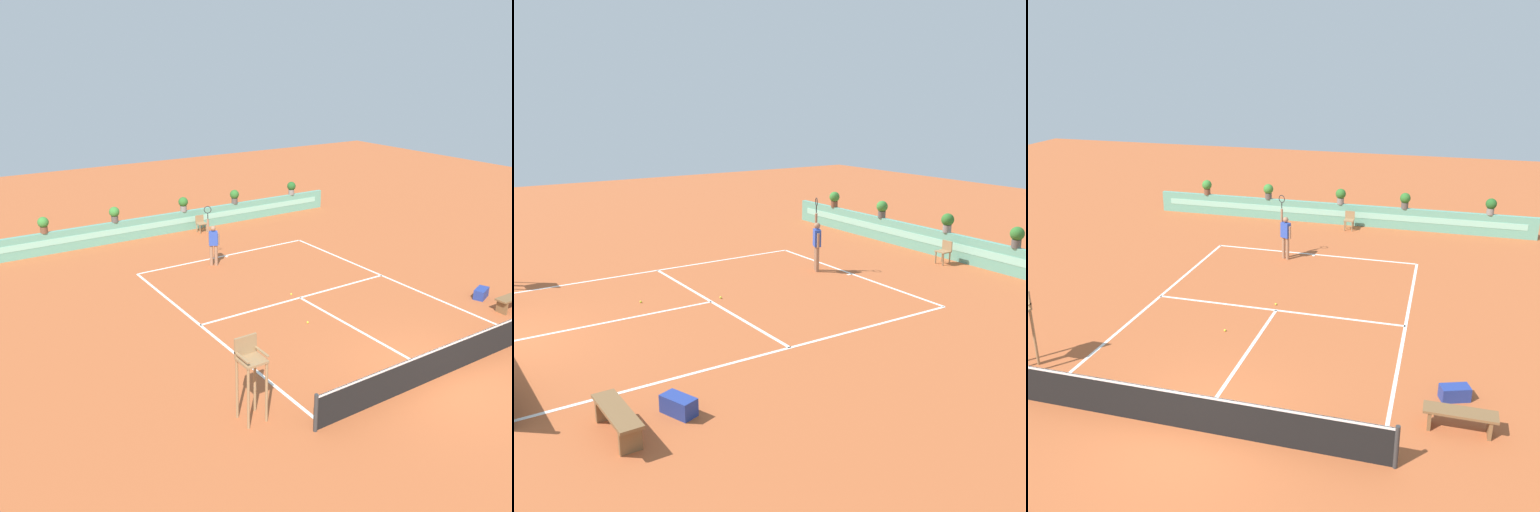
# 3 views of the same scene
# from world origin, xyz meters

# --- Properties ---
(ground_plane) EXTENTS (60.00, 60.00, 0.00)m
(ground_plane) POSITION_xyz_m (0.00, 6.00, 0.00)
(ground_plane) COLOR #B2562D
(court_lines) EXTENTS (8.32, 11.94, 0.01)m
(court_lines) POSITION_xyz_m (0.00, 6.72, 0.00)
(court_lines) COLOR white
(court_lines) RESTS_ON ground
(net) EXTENTS (8.92, 0.10, 1.00)m
(net) POSITION_xyz_m (0.00, 0.00, 0.51)
(net) COLOR #333333
(net) RESTS_ON ground
(back_wall_barrier) EXTENTS (18.00, 0.21, 1.00)m
(back_wall_barrier) POSITION_xyz_m (0.00, 16.39, 0.50)
(back_wall_barrier) COLOR #60A88E
(back_wall_barrier) RESTS_ON ground
(umpire_chair) EXTENTS (0.60, 0.60, 2.14)m
(umpire_chair) POSITION_xyz_m (-5.41, 1.26, 1.34)
(umpire_chair) COLOR #99754C
(umpire_chair) RESTS_ON ground
(ball_kid_chair) EXTENTS (0.44, 0.44, 0.85)m
(ball_kid_chair) POSITION_xyz_m (0.78, 15.66, 0.48)
(ball_kid_chair) COLOR #99754C
(ball_kid_chair) RESTS_ON ground
(gear_bag) EXTENTS (0.78, 0.58, 0.36)m
(gear_bag) POSITION_xyz_m (5.55, 2.81, 0.18)
(gear_bag) COLOR navy
(gear_bag) RESTS_ON ground
(tennis_player) EXTENTS (0.57, 0.35, 2.58)m
(tennis_player) POSITION_xyz_m (-1.00, 11.10, 1.05)
(tennis_player) COLOR #9E7051
(tennis_player) RESTS_ON ground
(tennis_ball_near_baseline) EXTENTS (0.07, 0.07, 0.07)m
(tennis_ball_near_baseline) POSITION_xyz_m (-0.12, 6.78, 0.03)
(tennis_ball_near_baseline) COLOR #CCE033
(tennis_ball_near_baseline) RESTS_ON ground
(tennis_ball_mid_court) EXTENTS (0.07, 0.07, 0.07)m
(tennis_ball_mid_court) POSITION_xyz_m (-1.06, 4.59, 0.03)
(tennis_ball_mid_court) COLOR #CCE033
(tennis_ball_mid_court) RESTS_ON ground
(potted_plant_centre) EXTENTS (0.48, 0.48, 0.72)m
(potted_plant_centre) POSITION_xyz_m (0.21, 16.39, 1.41)
(potted_plant_centre) COLOR gray
(potted_plant_centre) RESTS_ON back_wall_barrier
(potted_plant_left) EXTENTS (0.48, 0.48, 0.72)m
(potted_plant_left) POSITION_xyz_m (-3.35, 16.39, 1.41)
(potted_plant_left) COLOR #514C47
(potted_plant_left) RESTS_ON back_wall_barrier
(potted_plant_far_left) EXTENTS (0.48, 0.48, 0.72)m
(potted_plant_far_left) POSITION_xyz_m (-6.57, 16.39, 1.41)
(potted_plant_far_left) COLOR brown
(potted_plant_far_left) RESTS_ON back_wall_barrier
(potted_plant_far_right) EXTENTS (0.48, 0.48, 0.72)m
(potted_plant_far_right) POSITION_xyz_m (6.92, 16.39, 1.41)
(potted_plant_far_right) COLOR gray
(potted_plant_far_right) RESTS_ON back_wall_barrier
(potted_plant_right) EXTENTS (0.48, 0.48, 0.72)m
(potted_plant_right) POSITION_xyz_m (3.20, 16.39, 1.41)
(potted_plant_right) COLOR #514C47
(potted_plant_right) RESTS_ON back_wall_barrier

